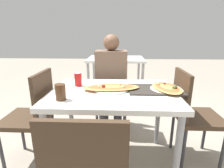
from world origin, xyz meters
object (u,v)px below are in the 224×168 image
drink_glass (61,92)px  person_seated (111,77)px  chair_far_seated (112,89)px  chair_side_right (192,112)px  chair_side_left (33,113)px  soda_can (78,79)px  pizza_main (111,88)px  pizza_second (167,88)px  dining_table (113,100)px

drink_glass → person_seated: bearing=67.8°
chair_far_seated → chair_side_right: bearing=140.4°
chair_side_left → chair_side_right: 1.46m
soda_can → drink_glass: bearing=-97.7°
chair_side_right → drink_glass: 1.18m
chair_side_right → pizza_main: 0.78m
chair_side_right → pizza_second: size_ratio=2.22×
person_seated → soda_can: person_seated is taller
dining_table → pizza_second: (0.47, 0.04, 0.10)m
pizza_second → dining_table: bearing=-175.1°
chair_side_left → pizza_second: 1.22m
chair_side_left → person_seated: bearing=-48.3°
dining_table → drink_glass: (-0.38, -0.22, 0.14)m
chair_far_seated → pizza_second: bearing=126.9°
chair_side_right → person_seated: bearing=-124.2°
chair_side_left → chair_side_right: bearing=-86.5°
chair_far_seated → pizza_main: chair_far_seated is taller
chair_far_seated → drink_glass: bearing=70.2°
soda_can → pizza_second: (0.80, -0.10, -0.04)m
dining_table → chair_side_right: size_ratio=1.20×
chair_side_left → pizza_main: (0.71, 0.03, 0.24)m
chair_far_seated → pizza_second: (0.51, -0.68, 0.24)m
chair_side_right → pizza_main: (-0.74, -0.05, 0.24)m
dining_table → person_seated: (-0.04, 0.60, 0.05)m
pizza_main → soda_can: (-0.31, 0.11, 0.04)m
dining_table → pizza_main: size_ratio=2.09×
soda_can → pizza_second: 0.80m
chair_side_right → pizza_second: chair_side_right is taller
chair_side_right → soda_can: bearing=-93.0°
chair_side_left → person_seated: 0.94m
chair_side_left → pizza_second: bearing=-87.7°
dining_table → drink_glass: size_ratio=8.82×
dining_table → soda_can: 0.39m
person_seated → drink_glass: bearing=67.8°
soda_can → chair_far_seated: bearing=63.5°
chair_far_seated → soda_can: (-0.29, -0.58, 0.28)m
dining_table → chair_far_seated: chair_far_seated is taller
dining_table → chair_side_right: (0.73, 0.08, -0.14)m
chair_far_seated → chair_side_left: 1.00m
chair_far_seated → pizza_main: bearing=92.1°
soda_can → drink_glass: soda_can is taller
chair_side_right → person_seated: size_ratio=0.75×
dining_table → chair_side_left: size_ratio=1.20×
chair_far_seated → person_seated: 0.22m
dining_table → pizza_second: pizza_second is taller
dining_table → person_seated: size_ratio=0.89×
chair_far_seated → pizza_main: size_ratio=1.75×
dining_table → drink_glass: 0.46m
chair_far_seated → pizza_second: 0.88m
dining_table → chair_side_left: 0.74m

